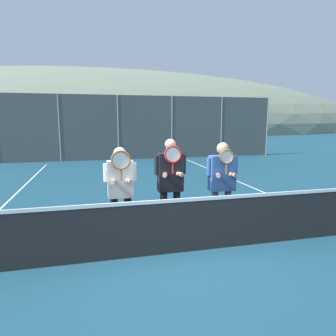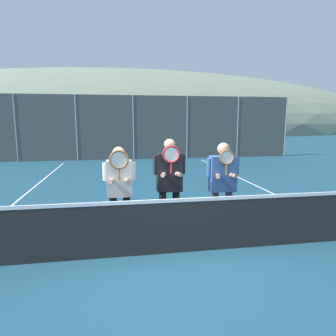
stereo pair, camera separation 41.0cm
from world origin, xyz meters
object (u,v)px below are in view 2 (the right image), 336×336
(car_far_left, at_px, (41,140))
(player_center_right, at_px, (223,180))
(player_leftmost, at_px, (119,185))
(player_center_left, at_px, (169,181))
(car_center, at_px, (198,138))
(car_left_of_center, at_px, (122,139))

(car_far_left, bearing_deg, player_center_right, -65.71)
(player_leftmost, bearing_deg, player_center_right, -1.02)
(player_center_left, bearing_deg, car_center, 72.71)
(player_center_left, bearing_deg, car_left_of_center, 92.47)
(player_center_left, xyz_separation_m, car_left_of_center, (-0.62, 14.42, -0.16))
(player_leftmost, xyz_separation_m, car_far_left, (-4.77, 14.71, -0.12))
(player_leftmost, height_order, car_far_left, car_far_left)
(car_left_of_center, bearing_deg, player_leftmost, -91.08)
(player_center_right, xyz_separation_m, car_center, (3.57, 14.68, -0.12))
(player_leftmost, bearing_deg, car_center, 69.57)
(player_center_right, bearing_deg, car_center, 76.34)
(car_far_left, bearing_deg, player_leftmost, -72.05)
(car_far_left, xyz_separation_m, car_center, (10.22, -0.07, 0.03))
(car_center, bearing_deg, player_center_left, -107.29)
(player_leftmost, distance_m, player_center_left, 0.89)
(player_center_left, relative_size, car_left_of_center, 0.42)
(car_center, bearing_deg, car_left_of_center, -177.36)
(car_left_of_center, bearing_deg, player_center_left, -87.53)
(player_center_right, height_order, car_far_left, car_far_left)
(car_left_of_center, bearing_deg, car_far_left, 176.54)
(player_center_right, distance_m, car_far_left, 16.18)
(player_center_right, relative_size, car_center, 0.39)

